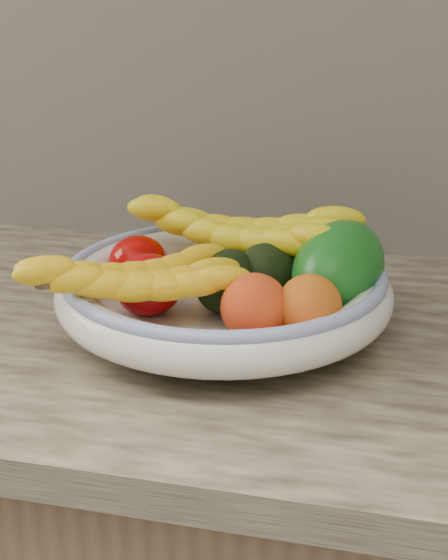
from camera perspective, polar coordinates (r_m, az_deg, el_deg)
fruit_bowl at (r=0.91m, az=-0.00°, el=-0.68°), size 0.39×0.39×0.08m
clementine_back_left at (r=0.99m, az=-1.08°, el=1.57°), size 0.05×0.05×0.04m
clementine_back_right at (r=1.00m, az=2.68°, el=1.76°), size 0.06×0.06×0.04m
clementine_back_mid at (r=0.96m, az=0.99°, el=1.03°), size 0.06×0.06×0.05m
tomato_left at (r=0.96m, az=-6.29°, el=1.30°), size 0.08×0.08×0.07m
tomato_near_left at (r=0.89m, az=-5.57°, el=-0.34°), size 0.09×0.09×0.07m
avocado_center at (r=0.89m, az=0.19°, el=-0.06°), size 0.07×0.10×0.07m
avocado_right at (r=0.92m, az=3.37°, el=0.62°), size 0.09×0.12×0.07m
green_mango at (r=0.90m, az=8.37°, el=0.82°), size 0.15×0.17×0.14m
peach_front at (r=0.81m, az=2.26°, el=-1.99°), size 0.09×0.09×0.07m
peach_right at (r=0.81m, az=6.27°, el=-1.93°), size 0.07×0.07×0.07m
banana_bunch_back at (r=0.96m, az=1.01°, el=3.09°), size 0.33×0.16×0.09m
banana_bunch_front at (r=0.83m, az=-6.75°, el=-0.39°), size 0.27×0.22×0.07m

